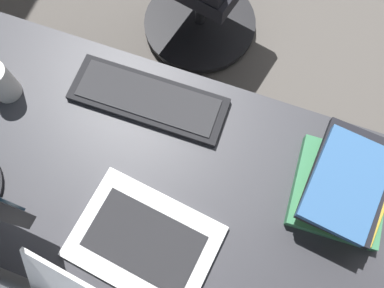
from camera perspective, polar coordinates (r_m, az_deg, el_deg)
The scene contains 5 objects.
desk at distance 1.04m, azimuth -0.94°, elevation -7.64°, with size 2.28×0.64×0.73m.
drawer_pedestal at distance 1.36m, azimuth 12.16°, elevation -15.67°, with size 0.40×0.51×0.69m.
laptop_leftmost at distance 0.91m, azimuth -9.44°, elevation -17.37°, with size 0.37×0.37×0.22m.
keyboard_main at distance 1.05m, azimuth -6.43°, elevation 6.58°, with size 0.42×0.14×0.02m.
book_stack_far at distance 0.99m, azimuth 21.52°, elevation -5.85°, with size 0.23×0.28×0.11m.
Camera 1 is at (0.26, 1.89, 1.68)m, focal length 36.28 mm.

